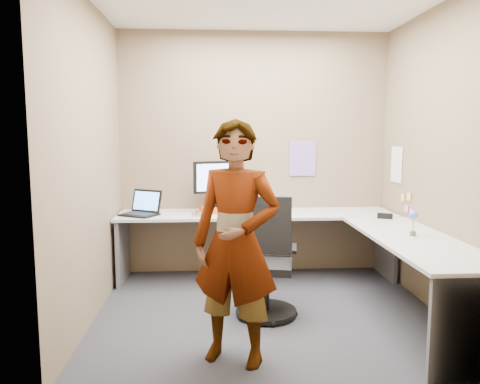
{
  "coord_description": "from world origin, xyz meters",
  "views": [
    {
      "loc": [
        -0.49,
        -3.97,
        1.59
      ],
      "look_at": [
        -0.23,
        0.25,
        1.05
      ],
      "focal_mm": 35.0,
      "sensor_mm": 36.0,
      "label": 1
    }
  ],
  "objects": [
    {
      "name": "ground",
      "position": [
        0.0,
        0.0,
        0.0
      ],
      "size": [
        3.0,
        3.0,
        0.0
      ],
      "primitive_type": "plane",
      "color": "#26262B",
      "rests_on": "ground"
    },
    {
      "name": "calendar_white",
      "position": [
        1.49,
        0.9,
        1.25
      ],
      "size": [
        0.01,
        0.28,
        0.38
      ],
      "primitive_type": "cube",
      "color": "white",
      "rests_on": "wall_right"
    },
    {
      "name": "office_chair",
      "position": [
        -0.01,
        -0.02,
        0.41
      ],
      "size": [
        0.56,
        0.53,
        1.0
      ],
      "rotation": [
        0.0,
        0.0,
        -0.19
      ],
      "color": "black",
      "rests_on": "ground"
    },
    {
      "name": "stapler",
      "position": [
        1.25,
        0.55,
        0.76
      ],
      "size": [
        0.15,
        0.1,
        0.05
      ],
      "primitive_type": "cube",
      "rotation": [
        0.0,
        0.0,
        -0.4
      ],
      "color": "black",
      "rests_on": "desk"
    },
    {
      "name": "monitor",
      "position": [
        -0.43,
        1.06,
        1.08
      ],
      "size": [
        0.5,
        0.24,
        0.49
      ],
      "rotation": [
        0.0,
        0.0,
        0.36
      ],
      "color": "black",
      "rests_on": "paper_ream"
    },
    {
      "name": "wall_right",
      "position": [
        1.5,
        0.0,
        1.35
      ],
      "size": [
        0.0,
        2.7,
        2.7
      ],
      "primitive_type": "plane",
      "rotation": [
        1.57,
        0.0,
        -1.57
      ],
      "color": "brown",
      "rests_on": "ground"
    },
    {
      "name": "person",
      "position": [
        -0.32,
        -0.86,
        0.84
      ],
      "size": [
        0.72,
        0.6,
        1.68
      ],
      "primitive_type": "imported",
      "rotation": [
        0.0,
        0.0,
        -0.39
      ],
      "color": "#999399",
      "rests_on": "ground"
    },
    {
      "name": "laptop",
      "position": [
        -1.21,
        0.93,
        0.8
      ],
      "size": [
        0.46,
        0.44,
        0.26
      ],
      "rotation": [
        0.0,
        0.0,
        -0.53
      ],
      "color": "black",
      "rests_on": "desk"
    },
    {
      "name": "paper_ream",
      "position": [
        -0.43,
        1.04,
        0.76
      ],
      "size": [
        0.39,
        0.34,
        0.06
      ],
      "primitive_type": "cube",
      "rotation": [
        0.0,
        0.0,
        0.36
      ],
      "color": "red",
      "rests_on": "desk"
    },
    {
      "name": "trackball_mouse",
      "position": [
        -0.63,
        0.78,
        0.76
      ],
      "size": [
        0.12,
        0.08,
        0.07
      ],
      "color": "#B7B7BC",
      "rests_on": "desk"
    },
    {
      "name": "sticky_note_c",
      "position": [
        1.49,
        0.48,
        0.8
      ],
      "size": [
        0.01,
        0.07,
        0.07
      ],
      "primitive_type": "cube",
      "color": "pink",
      "rests_on": "wall_right"
    },
    {
      "name": "sticky_note_b",
      "position": [
        1.49,
        0.6,
        0.82
      ],
      "size": [
        0.01,
        0.07,
        0.07
      ],
      "primitive_type": "cube",
      "color": "pink",
      "rests_on": "wall_right"
    },
    {
      "name": "calendar_purple",
      "position": [
        0.55,
        1.29,
        1.3
      ],
      "size": [
        0.3,
        0.01,
        0.4
      ],
      "primitive_type": "cube",
      "color": "#846BB7",
      "rests_on": "wall_back"
    },
    {
      "name": "sticky_note_a",
      "position": [
        1.49,
        0.55,
        0.95
      ],
      "size": [
        0.01,
        0.07,
        0.07
      ],
      "primitive_type": "cube",
      "color": "#F2E059",
      "rests_on": "wall_right"
    },
    {
      "name": "sticky_note_d",
      "position": [
        1.49,
        0.7,
        0.92
      ],
      "size": [
        0.01,
        0.07,
        0.07
      ],
      "primitive_type": "cube",
      "color": "#F2E059",
      "rests_on": "wall_right"
    },
    {
      "name": "origami",
      "position": [
        -0.29,
        0.91,
        0.76
      ],
      "size": [
        0.1,
        0.1,
        0.06
      ],
      "primitive_type": "cone",
      "color": "white",
      "rests_on": "desk"
    },
    {
      "name": "desk",
      "position": [
        0.44,
        0.39,
        0.59
      ],
      "size": [
        2.98,
        2.58,
        0.73
      ],
      "color": "#AAAAAA",
      "rests_on": "ground"
    },
    {
      "name": "wall_back",
      "position": [
        0.0,
        1.3,
        1.35
      ],
      "size": [
        3.0,
        0.0,
        3.0
      ],
      "primitive_type": "plane",
      "rotation": [
        1.57,
        0.0,
        0.0
      ],
      "color": "brown",
      "rests_on": "ground"
    },
    {
      "name": "wall_left",
      "position": [
        -1.5,
        0.0,
        1.35
      ],
      "size": [
        0.0,
        2.7,
        2.7
      ],
      "primitive_type": "plane",
      "rotation": [
        1.57,
        0.0,
        1.57
      ],
      "color": "brown",
      "rests_on": "ground"
    },
    {
      "name": "flower",
      "position": [
        1.19,
        -0.23,
        0.87
      ],
      "size": [
        0.07,
        0.07,
        0.22
      ],
      "color": "brown",
      "rests_on": "desk"
    }
  ]
}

